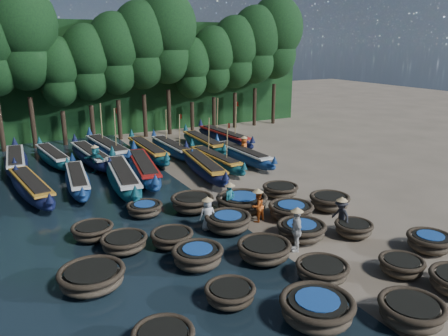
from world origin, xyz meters
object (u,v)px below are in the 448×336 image
long_boat_13 (108,149)px  fisherman_4 (296,229)px  coracle_19 (330,201)px  long_boat_12 (91,156)px  long_boat_16 (203,143)px  fisherman_2 (258,205)px  coracle_21 (145,209)px  long_boat_11 (53,156)px  coracle_15 (124,243)px  coracle_24 (280,190)px  coracle_23 (242,202)px  fisherman_6 (244,147)px  long_boat_14 (148,151)px  coracle_20 (93,231)px  long_boat_7 (215,160)px  coracle_12 (264,250)px  coracle_3 (411,311)px  long_boat_10 (16,161)px  long_boat_8 (243,155)px  fisherman_0 (208,213)px  long_boat_6 (204,166)px  coracle_22 (192,203)px  long_boat_3 (77,180)px  long_boat_4 (123,177)px  long_boat_15 (171,148)px  long_boat_17 (224,137)px  coracle_17 (228,222)px  coracle_18 (291,210)px  coracle_7 (322,270)px  coracle_6 (230,294)px  coracle_9 (430,242)px  coracle_8 (401,266)px  coracle_13 (301,230)px  coracle_2 (317,309)px  long_boat_2 (31,187)px  fisherman_3 (341,215)px  coracle_16 (172,238)px  fisherman_5 (96,159)px

long_boat_13 → fisherman_4: long_boat_13 is taller
coracle_19 → long_boat_12: (-8.78, 14.58, 0.11)m
long_boat_16 → fisherman_2: (-3.93, -14.11, 0.28)m
coracle_21 → long_boat_11: bearing=102.0°
coracle_15 → coracle_24: same height
coracle_23 → fisherman_6: 10.14m
coracle_21 → long_boat_14: 11.16m
coracle_20 → long_boat_7: (9.83, 7.50, 0.13)m
coracle_12 → coracle_3: bearing=-72.8°
long_boat_10 → coracle_21: bearing=-64.3°
coracle_12 → long_boat_8: size_ratio=0.29×
fisherman_0 → long_boat_6: bearing=-106.7°
coracle_22 → long_boat_3: size_ratio=0.29×
long_boat_4 → long_boat_15: bearing=54.5°
coracle_24 → long_boat_17: long_boat_17 is taller
coracle_17 → coracle_18: coracle_17 is taller
coracle_7 → long_boat_17: 21.93m
coracle_21 → long_boat_3: size_ratio=0.28×
coracle_6 → coracle_15: (-1.99, 5.29, 0.02)m
coracle_9 → coracle_23: (-4.54, 7.36, 0.07)m
coracle_8 → long_boat_7: long_boat_7 is taller
coracle_13 → fisherman_2: (-0.60, 2.58, 0.40)m
coracle_2 → long_boat_4: size_ratio=0.28×
coracle_13 → fisherman_0: 4.21m
coracle_2 → coracle_6: (-1.82, 2.13, -0.12)m
coracle_9 → coracle_21: (-9.01, 9.12, -0.05)m
coracle_18 → fisherman_2: fisherman_2 is taller
coracle_17 → coracle_18: (3.37, -0.15, -0.04)m
coracle_20 → fisherman_4: fisherman_4 is taller
coracle_9 → long_boat_2: size_ratio=0.26×
coracle_12 → long_boat_16: (5.78, 17.50, 0.12)m
long_boat_10 → fisherman_3: 21.55m
coracle_15 → long_boat_13: (3.19, 15.52, 0.23)m
coracle_16 → fisherman_5: 12.23m
coracle_15 → coracle_18: 8.03m
coracle_9 → coracle_13: 5.16m
fisherman_6 → fisherman_5: bearing=-70.0°
coracle_9 → long_boat_11: 24.34m
coracle_16 → long_boat_8: long_boat_8 is taller
long_boat_6 → long_boat_10: same height
coracle_8 → coracle_23: 8.34m
coracle_9 → fisherman_4: 5.47m
coracle_2 → long_boat_12: (-2.14, 21.54, 0.09)m
long_boat_8 → long_boat_12: (-9.55, 4.64, 0.04)m
coracle_9 → coracle_18: coracle_18 is taller
coracle_16 → fisherman_0: (2.06, 0.80, 0.43)m
long_boat_14 → fisherman_6: fisherman_6 is taller
long_boat_4 → long_boat_8: (9.02, 1.44, -0.07)m
coracle_8 → coracle_19: size_ratio=0.92×
long_boat_6 → long_boat_7: bearing=46.5°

